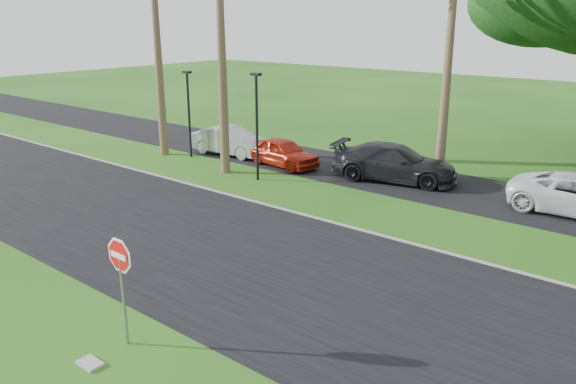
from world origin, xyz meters
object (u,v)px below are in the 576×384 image
(stop_sign_near, at_px, (121,270))
(car_red, at_px, (283,153))
(car_dark, at_px, (394,163))
(car_silver, at_px, (231,141))

(stop_sign_near, height_order, car_red, stop_sign_near)
(car_dark, bearing_deg, car_silver, 83.25)
(car_silver, bearing_deg, stop_sign_near, -148.11)
(car_dark, bearing_deg, stop_sign_near, 173.07)
(stop_sign_near, bearing_deg, car_dark, 96.70)
(car_silver, distance_m, car_red, 3.54)
(car_silver, height_order, car_dark, car_dark)
(stop_sign_near, height_order, car_silver, stop_sign_near)
(car_red, height_order, car_dark, car_dark)
(car_red, distance_m, car_dark, 5.48)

